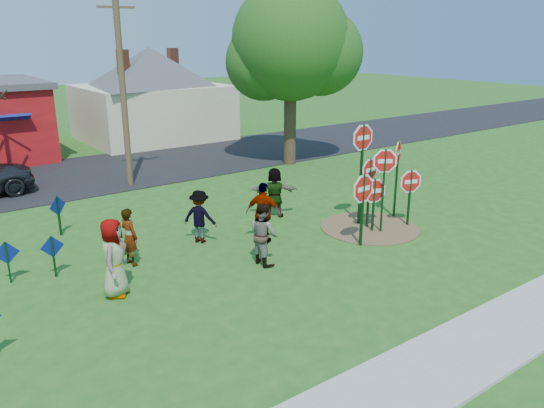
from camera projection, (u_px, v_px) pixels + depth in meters
The scene contains 23 objects.
ground at pixel (237, 249), 15.59m from camera, with size 120.00×120.00×0.00m, color #225618.
sidewalk at pixel (442, 365), 10.04m from camera, with size 22.00×1.80×0.08m, color #9E9E99.
road at pixel (103, 172), 24.43m from camera, with size 120.00×7.50×0.04m, color black.
dirt_patch at pixel (370, 227), 17.35m from camera, with size 3.20×3.20×0.03m, color brown.
cream_house at pixel (151, 90), 31.64m from camera, with size 9.40×9.40×6.50m.
stop_sign_a at pixel (363, 194), 15.43m from camera, with size 1.16×0.10×2.35m.
stop_sign_b at pixel (362, 149), 16.94m from camera, with size 1.16×0.08×3.50m.
stop_sign_c at pixel (384, 171), 16.39m from camera, with size 0.87×0.58×2.84m.
stop_sign_d at pixel (398, 160), 17.81m from camera, with size 0.94×0.52×2.80m.
stop_sign_e at pixel (374, 194), 16.67m from camera, with size 1.02×0.35×1.89m.
stop_sign_f at pixel (410, 185), 17.13m from camera, with size 0.99×0.34×2.03m.
stop_sign_g at pixel (370, 177), 16.85m from camera, with size 0.99×0.08×2.45m.
blue_diamond_b at pixel (53, 252), 13.62m from camera, with size 0.60×0.06×1.14m.
blue_diamond_c at pixel (7, 258), 13.30m from camera, with size 0.62×0.10×1.12m.
blue_diamond_d at pixel (58, 211), 16.46m from camera, with size 0.58×0.35×1.30m.
person_a at pixel (114, 258), 12.57m from camera, with size 0.95×0.62×1.95m, color #40528B.
person_b at pixel (129, 237), 14.33m from camera, with size 0.59×0.39×1.62m, color #1F6F5D.
person_c at pixel (263, 234), 14.40m from camera, with size 0.84×0.65×1.73m, color brown.
person_d at pixel (200, 217), 15.93m from camera, with size 1.05×0.60×1.63m, color #303035.
person_e at pixel (264, 213), 15.84m from camera, with size 1.10×0.46×1.88m, color #572F5F.
person_f at pixel (274, 192), 18.19m from camera, with size 1.62×0.52×1.74m, color #1E4B2C.
utility_pole at pixel (122, 83), 20.99m from camera, with size 1.95×0.46×8.03m.
leafy_tree at pixel (293, 48), 24.53m from camera, with size 5.98×5.46×8.50m.
Camera 1 is at (-7.71, -12.27, 6.00)m, focal length 35.00 mm.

